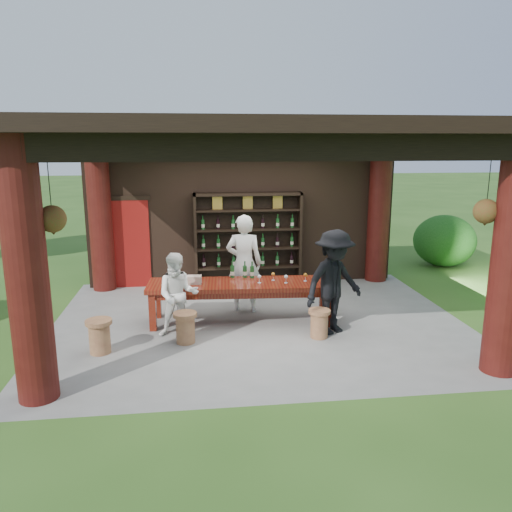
{
  "coord_description": "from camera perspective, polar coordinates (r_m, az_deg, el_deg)",
  "views": [
    {
      "loc": [
        -1.11,
        -8.54,
        3.18
      ],
      "look_at": [
        0.0,
        0.4,
        1.15
      ],
      "focal_mm": 35.0,
      "sensor_mm": 36.0,
      "label": 1
    }
  ],
  "objects": [
    {
      "name": "stool_near_right",
      "position": [
        8.48,
        7.24,
        -7.58
      ],
      "size": [
        0.37,
        0.37,
        0.48
      ],
      "rotation": [
        0.0,
        0.0,
        -0.03
      ],
      "color": "brown",
      "rests_on": "ground"
    },
    {
      "name": "napkin_basket",
      "position": [
        8.94,
        -7.08,
        -2.71
      ],
      "size": [
        0.27,
        0.2,
        0.14
      ],
      "primitive_type": "cube",
      "rotation": [
        0.0,
        0.0,
        -0.06
      ],
      "color": "#BF6672",
      "rests_on": "tasting_table"
    },
    {
      "name": "host",
      "position": [
        9.55,
        -1.37,
        -0.85
      ],
      "size": [
        0.76,
        0.57,
        1.89
      ],
      "primitive_type": "imported",
      "rotation": [
        0.0,
        0.0,
        2.96
      ],
      "color": "white",
      "rests_on": "ground"
    },
    {
      "name": "tasting_table",
      "position": [
        9.0,
        -1.67,
        -3.74
      ],
      "size": [
        3.39,
        1.07,
        0.75
      ],
      "rotation": [
        0.0,
        0.0,
        -0.06
      ],
      "color": "#60150D",
      "rests_on": "ground"
    },
    {
      "name": "stool_near_left",
      "position": [
        8.28,
        -8.08,
        -8.02
      ],
      "size": [
        0.39,
        0.39,
        0.51
      ],
      "rotation": [
        0.0,
        0.0,
        0.31
      ],
      "color": "brown",
      "rests_on": "ground"
    },
    {
      "name": "trees",
      "position": [
        10.94,
        18.41,
        13.05
      ],
      "size": [
        22.44,
        11.39,
        4.8
      ],
      "color": "#3F2819",
      "rests_on": "ground"
    },
    {
      "name": "table_glasses",
      "position": [
        8.99,
        2.88,
        -2.5
      ],
      "size": [
        0.91,
        0.27,
        0.15
      ],
      "color": "silver",
      "rests_on": "tasting_table"
    },
    {
      "name": "guest_man",
      "position": [
        8.54,
        8.88,
        -2.97
      ],
      "size": [
        1.33,
        1.1,
        1.79
      ],
      "primitive_type": "imported",
      "rotation": [
        0.0,
        0.0,
        0.45
      ],
      "color": "black",
      "rests_on": "ground"
    },
    {
      "name": "table_bottles",
      "position": [
        9.25,
        -1.49,
        -1.55
      ],
      "size": [
        0.44,
        0.15,
        0.31
      ],
      "color": "#194C1E",
      "rests_on": "tasting_table"
    },
    {
      "name": "stool_far_left",
      "position": [
        8.18,
        -17.45,
        -8.66
      ],
      "size": [
        0.41,
        0.41,
        0.54
      ],
      "rotation": [
        0.0,
        0.0,
        -0.08
      ],
      "color": "brown",
      "rests_on": "ground"
    },
    {
      "name": "guest_woman",
      "position": [
        8.45,
        -8.91,
        -4.42
      ],
      "size": [
        0.7,
        0.55,
        1.43
      ],
      "primitive_type": "imported",
      "rotation": [
        0.0,
        0.0,
        -0.01
      ],
      "color": "white",
      "rests_on": "ground"
    },
    {
      "name": "ground",
      "position": [
        9.18,
        0.31,
        -7.57
      ],
      "size": [
        90.0,
        90.0,
        0.0
      ],
      "primitive_type": "plane",
      "color": "#2D5119",
      "rests_on": "ground"
    },
    {
      "name": "pavilion",
      "position": [
        9.1,
        -0.1,
        6.07
      ],
      "size": [
        7.5,
        6.0,
        3.6
      ],
      "color": "slate",
      "rests_on": "ground"
    },
    {
      "name": "shrubs",
      "position": [
        10.46,
        15.8,
        -2.33
      ],
      "size": [
        15.6,
        8.53,
        1.36
      ],
      "color": "#194C14",
      "rests_on": "ground"
    },
    {
      "name": "wine_shelf",
      "position": [
        11.26,
        -0.91,
        1.88
      ],
      "size": [
        2.42,
        0.37,
        2.13
      ],
      "color": "black",
      "rests_on": "ground"
    }
  ]
}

